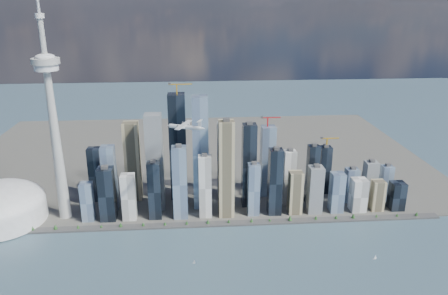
{
  "coord_description": "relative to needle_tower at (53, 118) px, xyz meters",
  "views": [
    {
      "loc": [
        -7.11,
        -606.49,
        476.95
      ],
      "look_at": [
        59.13,
        260.0,
        177.47
      ],
      "focal_mm": 35.0,
      "sensor_mm": 36.0,
      "label": 1
    }
  ],
  "objects": [
    {
      "name": "airplane",
      "position": [
        280.42,
        -98.11,
        3.38
      ],
      "size": [
        75.73,
        67.83,
        19.13
      ],
      "rotation": [
        0.0,
        0.0,
        -0.37
      ],
      "color": "silver",
      "rests_on": "ground"
    },
    {
      "name": "shoreline_trees",
      "position": [
        300.0,
        -60.0,
        -227.06
      ],
      "size": [
        960.53,
        7.2,
        8.8
      ],
      "color": "#3F2D1E",
      "rests_on": "seawall"
    },
    {
      "name": "sailboat_east",
      "position": [
        638.26,
        -216.85,
        -232.61
      ],
      "size": [
        7.28,
        3.17,
        10.06
      ],
      "rotation": [
        0.0,
        0.0,
        0.21
      ],
      "color": "silver",
      "rests_on": "ground"
    },
    {
      "name": "seawall",
      "position": [
        300.0,
        -60.0,
        -233.84
      ],
      "size": [
        1100.0,
        22.0,
        4.0
      ],
      "primitive_type": "cube",
      "color": "#383838",
      "rests_on": "ground"
    },
    {
      "name": "land",
      "position": [
        300.0,
        390.0,
        -234.34
      ],
      "size": [
        1400.0,
        900.0,
        3.0
      ],
      "primitive_type": "cube",
      "color": "#4C4C47",
      "rests_on": "ground"
    },
    {
      "name": "needle_tower",
      "position": [
        0.0,
        0.0,
        0.0
      ],
      "size": [
        56.0,
        56.0,
        550.5
      ],
      "color": "#A5A5A0",
      "rests_on": "land"
    },
    {
      "name": "sailboat_west",
      "position": [
        290.64,
        -205.19,
        -233.03
      ],
      "size": [
        6.19,
        3.52,
        8.75
      ],
      "rotation": [
        0.0,
        0.0,
        -0.37
      ],
      "color": "silver",
      "rests_on": "ground"
    },
    {
      "name": "skyscraper_cluster",
      "position": [
        359.61,
        26.81,
        -145.54
      ],
      "size": [
        736.0,
        142.0,
        288.85
      ],
      "color": "black",
      "rests_on": "land"
    }
  ]
}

